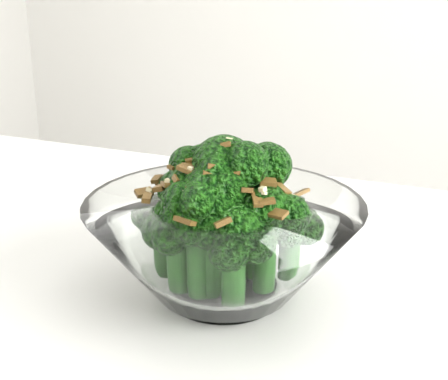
% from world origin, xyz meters
% --- Properties ---
extents(table, '(1.24, 0.86, 0.75)m').
position_xyz_m(table, '(-0.10, -0.01, 0.68)').
color(table, white).
rests_on(table, ground).
extents(broccoli_dish, '(0.23, 0.23, 0.14)m').
position_xyz_m(broccoli_dish, '(0.05, 0.03, 0.81)').
color(broccoli_dish, white).
rests_on(broccoli_dish, table).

